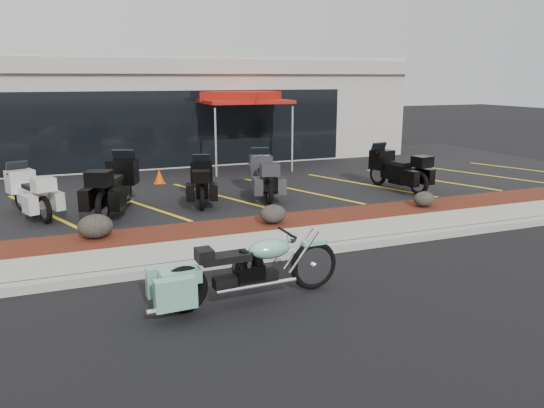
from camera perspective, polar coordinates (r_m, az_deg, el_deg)
name	(u,v)px	position (r m, az deg, el deg)	size (l,w,h in m)	color
ground	(316,273)	(9.11, 4.79, -7.37)	(90.00, 90.00, 0.00)	black
curb	(295,253)	(9.85, 2.47, -5.24)	(24.00, 0.25, 0.15)	gray
sidewalk	(280,242)	(10.46, 0.91, -4.10)	(24.00, 1.20, 0.15)	gray
mulch_bed	(259,226)	(11.53, -1.36, -2.40)	(24.00, 1.20, 0.16)	#3A100D
upper_lot	(199,182)	(16.57, -7.83, 2.36)	(26.00, 9.60, 0.15)	black
dealership_building	(161,108)	(22.44, -11.90, 10.05)	(18.00, 8.16, 4.00)	gray
boulder_left	(95,226)	(10.91, -18.47, -2.29)	(0.67, 0.56, 0.48)	black
boulder_mid	(273,214)	(11.40, 0.11, -1.09)	(0.58, 0.48, 0.41)	black
boulder_right	(424,199)	(13.40, 16.05, 0.51)	(0.53, 0.44, 0.38)	black
hero_cruiser	(314,258)	(8.23, 4.51, -5.86)	(2.91, 0.74, 1.03)	#76B8A2
touring_white	(19,186)	(13.75, -25.53, 1.73)	(2.05, 0.78, 1.19)	white
touring_black_front	(125,177)	(13.52, -15.56, 2.78)	(2.38, 0.91, 1.38)	black
touring_black_mid	(202,176)	(14.00, -7.58, 3.04)	(1.98, 0.76, 1.15)	black
touring_grey	(260,170)	(14.52, -1.32, 3.71)	(2.13, 0.81, 1.24)	#323238
touring_black_rear	(378,164)	(15.75, 11.38, 4.25)	(2.16, 0.83, 1.26)	black
traffic_cone	(159,176)	(16.15, -12.03, 2.92)	(0.32, 0.32, 0.42)	#D83E07
popup_canopy	(242,99)	(18.38, -3.28, 11.26)	(2.93, 2.93, 2.62)	silver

